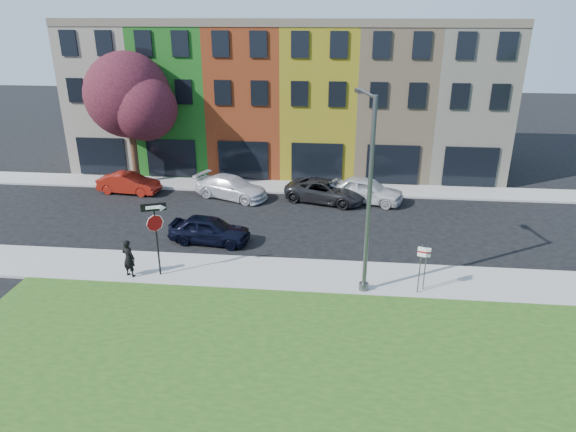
# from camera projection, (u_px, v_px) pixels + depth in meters

# --- Properties ---
(ground) EXTENTS (120.00, 120.00, 0.00)m
(ground) POSITION_uv_depth(u_px,v_px,m) (295.00, 313.00, 20.02)
(ground) COLOR black
(ground) RESTS_ON ground
(sidewalk_near) EXTENTS (40.00, 3.00, 0.12)m
(sidewalk_near) POSITION_uv_depth(u_px,v_px,m) (346.00, 277.00, 22.57)
(sidewalk_near) COLOR gray
(sidewalk_near) RESTS_ON ground
(sidewalk_far) EXTENTS (40.00, 2.40, 0.12)m
(sidewalk_far) POSITION_uv_depth(u_px,v_px,m) (270.00, 187.00, 34.11)
(sidewalk_far) COLOR gray
(sidewalk_far) RESTS_ON ground
(rowhouse_block) EXTENTS (30.00, 10.12, 10.00)m
(rowhouse_block) POSITION_uv_depth(u_px,v_px,m) (287.00, 97.00, 37.92)
(rowhouse_block) COLOR beige
(rowhouse_block) RESTS_ON ground
(stop_sign) EXTENTS (1.00, 0.40, 3.36)m
(stop_sign) POSITION_uv_depth(u_px,v_px,m) (155.00, 225.00, 21.80)
(stop_sign) COLOR black
(stop_sign) RESTS_ON sidewalk_near
(man) EXTENTS (0.88, 0.79, 1.71)m
(man) POSITION_uv_depth(u_px,v_px,m) (129.00, 258.00, 22.27)
(man) COLOR black
(man) RESTS_ON sidewalk_near
(sedan_near) EXTENTS (2.56, 4.46, 1.39)m
(sedan_near) POSITION_uv_depth(u_px,v_px,m) (210.00, 230.00, 25.87)
(sedan_near) COLOR black
(sedan_near) RESTS_ON ground
(parked_car_red) EXTENTS (2.22, 4.25, 1.31)m
(parked_car_red) POSITION_uv_depth(u_px,v_px,m) (129.00, 183.00, 32.89)
(parked_car_red) COLOR maroon
(parked_car_red) RESTS_ON ground
(parked_car_silver) EXTENTS (5.07, 6.02, 1.37)m
(parked_car_silver) POSITION_uv_depth(u_px,v_px,m) (232.00, 187.00, 32.03)
(parked_car_silver) COLOR silver
(parked_car_silver) RESTS_ON ground
(parked_car_dark) EXTENTS (4.83, 6.09, 1.36)m
(parked_car_dark) POSITION_uv_depth(u_px,v_px,m) (326.00, 191.00, 31.41)
(parked_car_dark) COLOR black
(parked_car_dark) RESTS_ON ground
(parked_car_white) EXTENTS (4.49, 5.57, 1.53)m
(parked_car_white) POSITION_uv_depth(u_px,v_px,m) (366.00, 190.00, 31.33)
(parked_car_white) COLOR silver
(parked_car_white) RESTS_ON ground
(street_lamp) EXTENTS (0.91, 2.53, 8.03)m
(street_lamp) POSITION_uv_depth(u_px,v_px,m) (368.00, 197.00, 20.14)
(street_lamp) COLOR #4D5153
(street_lamp) RESTS_ON sidewalk_near
(parking_sign_a) EXTENTS (0.31, 0.13, 2.18)m
(parking_sign_a) POSITION_uv_depth(u_px,v_px,m) (420.00, 263.00, 20.74)
(parking_sign_a) COLOR #4D5153
(parking_sign_a) RESTS_ON sidewalk_near
(parking_sign_b) EXTENTS (0.32, 0.08, 1.98)m
(parking_sign_b) POSITION_uv_depth(u_px,v_px,m) (426.00, 262.00, 21.05)
(parking_sign_b) COLOR #4D5153
(parking_sign_b) RESTS_ON sidewalk_near
(tree_purple) EXTENTS (6.50, 5.69, 8.54)m
(tree_purple) POSITION_uv_depth(u_px,v_px,m) (130.00, 97.00, 32.75)
(tree_purple) COLOR black
(tree_purple) RESTS_ON sidewalk_far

